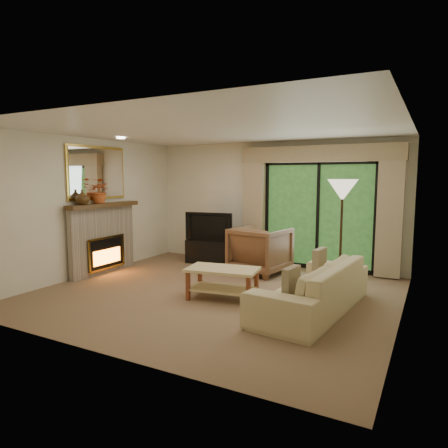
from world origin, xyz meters
The scene contains 22 objects.
floor centered at (0.00, 0.00, 0.00)m, with size 5.50×5.50×0.00m, color #826449.
ceiling centered at (0.00, 0.00, 2.60)m, with size 5.50×5.50×0.00m, color silver.
wall_back centered at (0.00, 2.50, 1.30)m, with size 5.00×5.00×0.00m, color beige.
wall_front centered at (0.00, -2.50, 1.30)m, with size 5.00×5.00×0.00m, color beige.
wall_left centered at (-2.75, 0.00, 1.30)m, with size 5.00×5.00×0.00m, color beige.
wall_right centered at (2.75, 0.00, 1.30)m, with size 5.00×5.00×0.00m, color beige.
fireplace centered at (-2.63, 0.20, 0.69)m, with size 0.24×1.70×1.37m, color gray, non-canonical shape.
mirror centered at (-2.71, 0.20, 1.95)m, with size 0.07×1.45×1.02m, color gold, non-canonical shape.
sliding_door centered at (1.00, 2.45, 1.10)m, with size 2.26×0.10×2.16m, color black, non-canonical shape.
curtain_left centered at (-0.35, 2.34, 1.20)m, with size 0.45×0.18×2.35m, color tan.
curtain_right centered at (2.35, 2.34, 1.20)m, with size 0.45×0.18×2.35m, color tan.
cornice centered at (1.00, 2.36, 2.32)m, with size 3.20×0.24×0.32m, color #9B8560.
media_console centered at (-1.21, 1.95, 0.25)m, with size 1.01×0.46×0.51m, color black.
tv centered at (-1.21, 1.95, 0.81)m, with size 1.06×0.14×0.61m, color black.
armchair centered at (0.11, 1.61, 0.46)m, with size 0.97×1.00×0.91m, color brown.
sofa centered at (1.61, -0.08, 0.35)m, with size 2.38×0.93×0.69m, color tan.
pillow_near centered at (1.53, -0.77, 0.58)m, with size 0.10×0.36×0.36m, color brown.
pillow_far centered at (1.53, 0.60, 0.58)m, with size 0.10×0.38×0.38m, color brown.
coffee_table centered at (0.24, -0.20, 0.24)m, with size 1.08×0.59×0.49m, color #D7BE80, non-canonical shape.
floor_lamp centered at (1.71, 1.25, 0.92)m, with size 0.49×0.49×1.84m, color #C4B39B, non-canonical shape.
vase centered at (-2.61, -0.29, 1.51)m, with size 0.26×0.26×0.27m, color #442D14.
branches centered at (-2.61, 0.15, 1.61)m, with size 0.43×0.37×0.48m, color #CC5925.
Camera 1 is at (3.08, -5.48, 1.89)m, focal length 32.00 mm.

